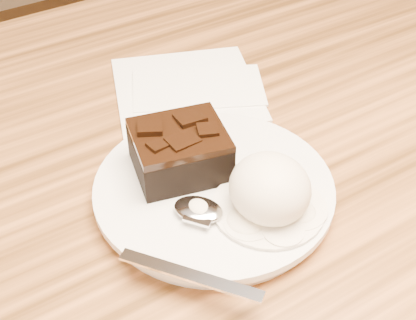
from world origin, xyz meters
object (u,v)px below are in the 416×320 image
plate (214,191)px  napkin (186,88)px  ice_cream_scoop (270,188)px  spoon (198,211)px  brownie (180,154)px

plate → napkin: bearing=67.3°
ice_cream_scoop → spoon: bearing=154.5°
ice_cream_scoop → napkin: 0.23m
plate → brownie: 0.05m
brownie → napkin: (0.09, 0.13, -0.03)m
ice_cream_scoop → plate: bearing=113.7°
spoon → brownie: bearing=37.8°
plate → napkin: plate is taller
brownie → ice_cream_scoop: bearing=-66.0°
napkin → brownie: bearing=-122.6°
brownie → plate: bearing=-65.5°
brownie → spoon: bearing=-105.7°
spoon → napkin: 0.22m
plate → napkin: 0.18m
plate → brownie: (-0.02, 0.03, 0.03)m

